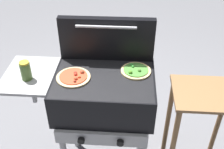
{
  "coord_description": "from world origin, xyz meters",
  "views": [
    {
      "loc": [
        0.15,
        -1.4,
        1.94
      ],
      "look_at": [
        0.05,
        0.0,
        0.92
      ],
      "focal_mm": 44.72,
      "sensor_mm": 36.0,
      "label": 1
    }
  ],
  "objects_px": {
    "grill": "(102,95)",
    "prep_table": "(201,119)",
    "pizza_veggie": "(136,71)",
    "pizza_pepperoni": "(74,77)",
    "sauce_jar": "(26,71)"
  },
  "relations": [
    {
      "from": "pizza_pepperoni",
      "to": "pizza_veggie",
      "type": "bearing_deg",
      "value": 14.03
    },
    {
      "from": "grill",
      "to": "prep_table",
      "type": "height_order",
      "value": "grill"
    },
    {
      "from": "grill",
      "to": "sauce_jar",
      "type": "bearing_deg",
      "value": -173.76
    },
    {
      "from": "pizza_pepperoni",
      "to": "sauce_jar",
      "type": "relative_size",
      "value": 1.71
    },
    {
      "from": "grill",
      "to": "pizza_veggie",
      "type": "relative_size",
      "value": 4.96
    },
    {
      "from": "prep_table",
      "to": "pizza_pepperoni",
      "type": "bearing_deg",
      "value": -178.14
    },
    {
      "from": "pizza_veggie",
      "to": "pizza_pepperoni",
      "type": "height_order",
      "value": "same"
    },
    {
      "from": "pizza_pepperoni",
      "to": "grill",
      "type": "bearing_deg",
      "value": 7.62
    },
    {
      "from": "prep_table",
      "to": "grill",
      "type": "bearing_deg",
      "value": -179.63
    },
    {
      "from": "grill",
      "to": "pizza_veggie",
      "type": "bearing_deg",
      "value": 19.0
    },
    {
      "from": "pizza_veggie",
      "to": "prep_table",
      "type": "height_order",
      "value": "pizza_veggie"
    },
    {
      "from": "grill",
      "to": "pizza_pepperoni",
      "type": "distance_m",
      "value": 0.23
    },
    {
      "from": "grill",
      "to": "prep_table",
      "type": "xyz_separation_m",
      "value": [
        0.67,
        0.0,
        -0.18
      ]
    },
    {
      "from": "pizza_pepperoni",
      "to": "sauce_jar",
      "type": "bearing_deg",
      "value": -174.6
    },
    {
      "from": "sauce_jar",
      "to": "prep_table",
      "type": "distance_m",
      "value": 1.2
    }
  ]
}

